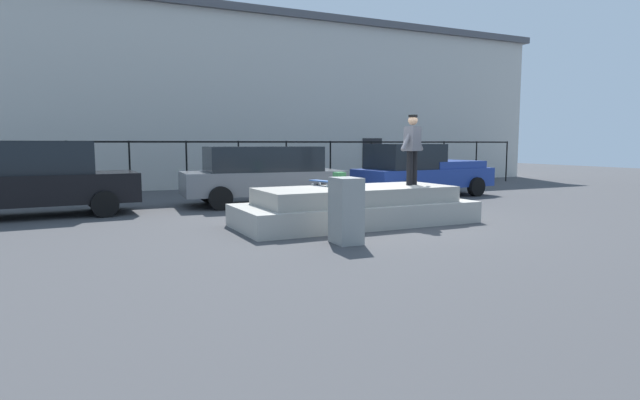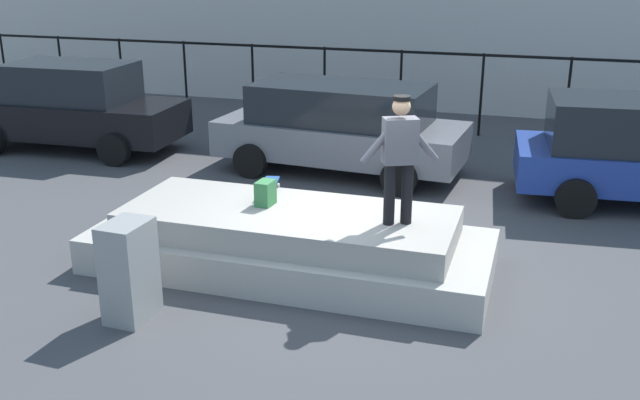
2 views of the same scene
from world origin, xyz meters
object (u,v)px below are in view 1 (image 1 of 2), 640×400
car_black_sedan_near (37,179)px  car_grey_hatchback_mid (263,174)px  utility_box (346,211)px  skateboard (323,181)px  skateboarder (412,145)px  car_blue_pickup_far (420,170)px  backpack (339,180)px

car_black_sedan_near → car_grey_hatchback_mid: 5.82m
car_black_sedan_near → utility_box: (5.13, -6.25, -0.33)m
skateboard → utility_box: bearing=-107.1°
skateboard → car_grey_hatchback_mid: size_ratio=0.17×
skateboarder → car_blue_pickup_far: 5.57m
skateboarder → utility_box: 3.46m
backpack → utility_box: utility_box is taller
backpack → car_grey_hatchback_mid: 4.38m
skateboarder → car_black_sedan_near: (-7.84, 4.44, -0.82)m
car_grey_hatchback_mid → utility_box: 6.38m
skateboard → car_grey_hatchback_mid: 3.88m
car_black_sedan_near → car_grey_hatchback_mid: (5.82, 0.08, -0.02)m
skateboarder → utility_box: skateboarder is taller
backpack → car_grey_hatchback_mid: bearing=-172.6°
backpack → utility_box: size_ratio=0.28×
car_blue_pickup_far → skateboarder: bearing=-128.8°
car_blue_pickup_far → utility_box: car_blue_pickup_far is taller
car_grey_hatchback_mid → car_blue_pickup_far: 5.47m
backpack → car_blue_pickup_far: (5.26, 4.14, -0.11)m
car_blue_pickup_far → utility_box: bearing=-135.3°
backpack → car_black_sedan_near: 7.40m
skateboarder → car_black_sedan_near: 9.05m
backpack → car_black_sedan_near: bearing=-120.7°
car_grey_hatchback_mid → backpack: bearing=-87.3°
backpack → skateboarder: bearing=90.1°
car_blue_pickup_far → backpack: bearing=-141.8°
skateboard → backpack: (0.15, -0.49, 0.07)m
skateboarder → backpack: skateboarder is taller
car_blue_pickup_far → skateboard: bearing=-146.0°
utility_box → car_grey_hatchback_mid: bearing=86.4°
skateboarder → car_grey_hatchback_mid: size_ratio=0.34×
skateboard → car_blue_pickup_far: size_ratio=0.17×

